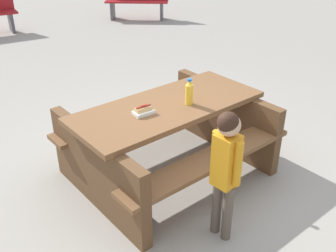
{
  "coord_description": "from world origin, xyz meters",
  "views": [
    {
      "loc": [
        1.75,
        2.72,
        2.27
      ],
      "look_at": [
        0.0,
        0.0,
        0.52
      ],
      "focal_mm": 41.96,
      "sensor_mm": 36.0,
      "label": 1
    }
  ],
  "objects_px": {
    "park_bench_mid": "(137,0)",
    "hotdog_tray": "(144,111)",
    "soda_bottle": "(189,93)",
    "child_in_coat": "(226,161)",
    "picnic_table": "(168,133)"
  },
  "relations": [
    {
      "from": "soda_bottle",
      "to": "park_bench_mid",
      "type": "distance_m",
      "value": 6.65
    },
    {
      "from": "picnic_table",
      "to": "park_bench_mid",
      "type": "xyz_separation_m",
      "value": [
        -2.93,
        -5.93,
        0.0
      ]
    },
    {
      "from": "soda_bottle",
      "to": "hotdog_tray",
      "type": "xyz_separation_m",
      "value": [
        0.45,
        -0.05,
        -0.08
      ]
    },
    {
      "from": "picnic_table",
      "to": "soda_bottle",
      "type": "xyz_separation_m",
      "value": [
        -0.16,
        0.1,
        0.42
      ]
    },
    {
      "from": "picnic_table",
      "to": "child_in_coat",
      "type": "xyz_separation_m",
      "value": [
        0.11,
        0.95,
        0.26
      ]
    },
    {
      "from": "soda_bottle",
      "to": "child_in_coat",
      "type": "height_order",
      "value": "child_in_coat"
    },
    {
      "from": "soda_bottle",
      "to": "hotdog_tray",
      "type": "relative_size",
      "value": 1.33
    },
    {
      "from": "park_bench_mid",
      "to": "picnic_table",
      "type": "bearing_deg",
      "value": 63.66
    },
    {
      "from": "picnic_table",
      "to": "hotdog_tray",
      "type": "height_order",
      "value": "hotdog_tray"
    },
    {
      "from": "picnic_table",
      "to": "child_in_coat",
      "type": "distance_m",
      "value": 0.99
    },
    {
      "from": "hotdog_tray",
      "to": "park_bench_mid",
      "type": "bearing_deg",
      "value": -118.29
    },
    {
      "from": "soda_bottle",
      "to": "park_bench_mid",
      "type": "relative_size",
      "value": 0.17
    },
    {
      "from": "soda_bottle",
      "to": "child_in_coat",
      "type": "xyz_separation_m",
      "value": [
        0.28,
        0.85,
        -0.16
      ]
    },
    {
      "from": "child_in_coat",
      "to": "park_bench_mid",
      "type": "height_order",
      "value": "child_in_coat"
    },
    {
      "from": "park_bench_mid",
      "to": "hotdog_tray",
      "type": "bearing_deg",
      "value": 61.71
    }
  ]
}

